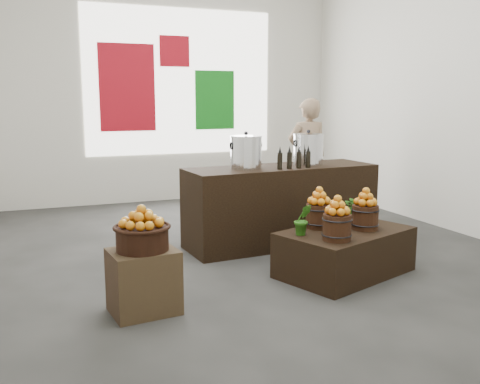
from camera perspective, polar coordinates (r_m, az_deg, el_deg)
name	(u,v)px	position (r m, az deg, el deg)	size (l,w,h in m)	color
ground	(241,253)	(6.07, 0.09, -6.58)	(7.00, 7.00, 0.00)	#3C3B39
back_wall	(163,82)	(9.16, -8.23, 11.55)	(6.00, 0.04, 4.00)	silver
back_opening	(181,82)	(9.22, -6.35, 11.58)	(3.20, 0.02, 2.40)	white
deco_red_left	(127,88)	(9.01, -11.94, 10.83)	(0.90, 0.04, 1.40)	#A40C19
deco_green_right	(215,100)	(9.38, -2.71, 9.76)	(0.70, 0.04, 1.00)	#127318
deco_red_upper	(174,51)	(9.21, -7.01, 14.68)	(0.50, 0.04, 0.50)	#A40C19
crate	(144,281)	(4.46, -10.24, -9.35)	(0.52, 0.43, 0.52)	#4D3E24
wicker_basket	(142,239)	(4.36, -10.38, -4.91)	(0.42, 0.42, 0.19)	black
apples_in_basket	(142,216)	(4.31, -10.46, -2.56)	(0.33, 0.33, 0.18)	#A91F05
display_table	(345,252)	(5.43, 11.14, -6.30)	(1.29, 0.80, 0.45)	black
apple_bucket_front_left	(337,227)	(4.95, 10.29, -3.73)	(0.26, 0.26, 0.24)	#341B0E
apples_in_bucket_front_left	(338,205)	(4.91, 10.37, -1.38)	(0.19, 0.19, 0.17)	#A91F05
apple_bucket_front_right	(365,217)	(5.42, 13.19, -2.65)	(0.26, 0.26, 0.24)	#341B0E
apples_in_bucket_front_right	(366,197)	(5.38, 13.28, -0.50)	(0.19, 0.19, 0.17)	#A91F05
apple_bucket_rear	(319,216)	(5.39, 8.41, -2.56)	(0.26, 0.26, 0.24)	#341B0E
apples_in_bucket_rear	(319,196)	(5.35, 8.46, -0.40)	(0.19, 0.19, 0.17)	#A91F05
herb_garnish_right	(355,206)	(5.80, 12.20, -1.52)	(0.26, 0.23, 0.29)	#276615
herb_garnish_left	(303,219)	(5.08, 6.70, -2.93)	(0.16, 0.13, 0.30)	#276615
counter	(281,205)	(6.39, 4.40, -1.43)	(2.29, 0.73, 0.94)	black
stock_pot_left	(246,153)	(6.08, 0.64, 4.17)	(0.35, 0.35, 0.35)	silver
stock_pot_center	(308,150)	(6.49, 7.28, 4.45)	(0.35, 0.35, 0.35)	silver
oil_cruets	(292,157)	(6.11, 5.55, 3.71)	(0.33, 0.06, 0.26)	black
shopper	(307,156)	(8.15, 7.18, 3.81)	(0.63, 0.41, 1.73)	#8E7257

